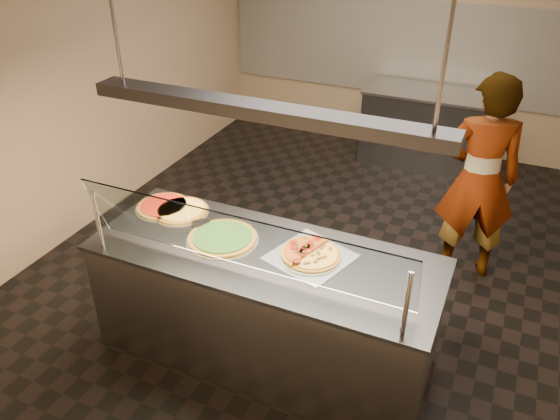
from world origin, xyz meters
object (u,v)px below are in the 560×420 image
at_px(serving_counter, 265,305).
at_px(heat_lamp_housing, 261,111).
at_px(half_pizza_pepperoni, 298,249).
at_px(pizza_cheese, 181,210).
at_px(pizza_spatula, 194,219).
at_px(worker, 479,180).
at_px(pizza_spinach, 223,237).
at_px(half_pizza_sausage, 324,257).
at_px(perforated_tray, 311,256).
at_px(pizza_tomato, 164,206).
at_px(prep_table, 423,126).
at_px(sneeze_guard, 239,243).

relative_size(serving_counter, heat_lamp_housing, 1.06).
distance_m(half_pizza_pepperoni, pizza_cheese, 1.04).
height_order(half_pizza_pepperoni, pizza_cheese, half_pizza_pepperoni).
xyz_separation_m(pizza_cheese, pizza_spatula, (0.17, -0.09, 0.01)).
bearing_deg(worker, pizza_spatula, 24.52).
bearing_deg(pizza_cheese, pizza_spatula, -27.74).
relative_size(pizza_spatula, heat_lamp_housing, 0.12).
xyz_separation_m(half_pizza_pepperoni, pizza_spinach, (-0.55, -0.06, -0.02)).
bearing_deg(pizza_spinach, pizza_cheese, 157.23).
bearing_deg(half_pizza_sausage, perforated_tray, -179.81).
distance_m(pizza_tomato, heat_lamp_housing, 1.42).
xyz_separation_m(half_pizza_sausage, heat_lamp_housing, (-0.40, -0.09, 0.99)).
height_order(half_pizza_sausage, worker, worker).
bearing_deg(heat_lamp_housing, perforated_tray, 15.69).
distance_m(perforated_tray, prep_table, 3.86).
height_order(serving_counter, perforated_tray, perforated_tray).
bearing_deg(pizza_spinach, pizza_tomato, 162.58).
bearing_deg(worker, heat_lamp_housing, 39.05).
bearing_deg(worker, pizza_cheese, 20.48).
height_order(pizza_spatula, worker, worker).
bearing_deg(sneeze_guard, pizza_spinach, 132.27).
height_order(half_pizza_sausage, pizza_cheese, half_pizza_sausage).
xyz_separation_m(sneeze_guard, half_pizza_sausage, (0.40, 0.43, -0.27)).
bearing_deg(half_pizza_pepperoni, perforated_tray, -0.26).
xyz_separation_m(half_pizza_pepperoni, worker, (0.99, 1.62, -0.03)).
bearing_deg(sneeze_guard, pizza_tomato, 149.66).
bearing_deg(half_pizza_sausage, worker, 63.69).
bearing_deg(heat_lamp_housing, pizza_spatula, 167.82).
xyz_separation_m(perforated_tray, prep_table, (0.03, 3.83, -0.47)).
bearing_deg(half_pizza_sausage, serving_counter, -167.81).
relative_size(pizza_tomato, prep_table, 0.29).
height_order(sneeze_guard, pizza_spatula, sneeze_guard).
distance_m(sneeze_guard, heat_lamp_housing, 0.80).
bearing_deg(pizza_spatula, perforated_tray, -3.16).
xyz_separation_m(perforated_tray, half_pizza_sausage, (0.09, 0.00, 0.02)).
xyz_separation_m(pizza_spinach, heat_lamp_housing, (0.34, -0.03, 1.00)).
bearing_deg(pizza_spinach, sneeze_guard, -47.73).
bearing_deg(half_pizza_pepperoni, worker, 58.57).
xyz_separation_m(pizza_tomato, pizza_spatula, (0.33, -0.09, 0.01)).
distance_m(pizza_spatula, heat_lamp_housing, 1.19).
relative_size(serving_counter, sneeze_guard, 1.11).
bearing_deg(pizza_spinach, prep_table, 80.10).
bearing_deg(half_pizza_pepperoni, pizza_spatula, 176.53).
relative_size(pizza_cheese, worker, 0.23).
bearing_deg(worker, half_pizza_sausage, 47.93).
distance_m(sneeze_guard, pizza_spatula, 0.85).
relative_size(sneeze_guard, heat_lamp_housing, 0.96).
xyz_separation_m(serving_counter, pizza_spatula, (-0.65, 0.14, 0.49)).
bearing_deg(sneeze_guard, serving_counter, 90.00).
relative_size(half_pizza_pepperoni, heat_lamp_housing, 0.19).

